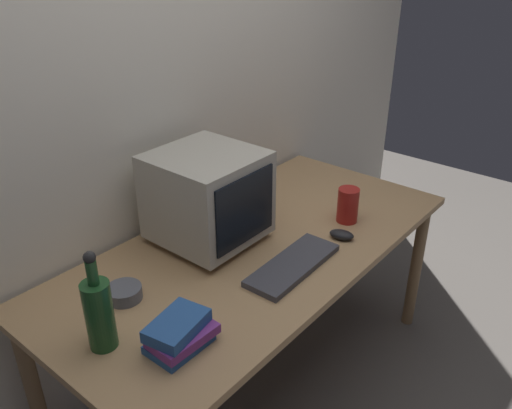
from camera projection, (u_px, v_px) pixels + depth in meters
The scene contains 11 objects.
ground_plane at pixel (256, 379), 2.40m from camera, with size 6.00×6.00×0.00m, color #56514C.
back_wall at pixel (165, 94), 2.10m from camera, with size 4.00×0.08×2.50m, color silver.
desk at pixel (256, 261), 2.10m from camera, with size 1.77×0.83×0.73m.
crt_monitor at pixel (208, 197), 2.01m from camera, with size 0.38×0.39×0.37m.
keyboard at pixel (293, 265), 1.92m from camera, with size 0.42×0.15×0.02m, color #3F3F47.
computer_mouse at pixel (342, 235), 2.10m from camera, with size 0.06×0.10×0.04m, color black.
bottle_tall at pixel (99, 312), 1.51m from camera, with size 0.08×0.08×0.33m.
bottle_short at pixel (261, 175), 2.49m from camera, with size 0.06×0.06×0.20m.
book_stack at pixel (180, 334), 1.54m from camera, with size 0.21×0.15×0.10m.
cd_spindle at pixel (124, 293), 1.75m from camera, with size 0.12×0.12×0.04m, color #595B66.
metal_canister at pixel (348, 205), 2.21m from camera, with size 0.09×0.09×0.15m, color #A51E19.
Camera 1 is at (-1.36, -1.12, 1.82)m, focal length 36.63 mm.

